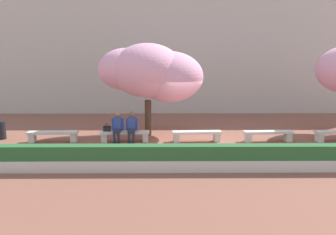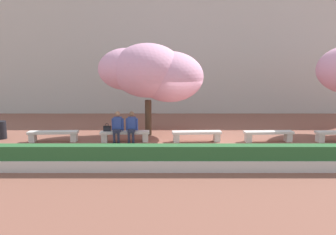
{
  "view_description": "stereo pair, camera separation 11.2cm",
  "coord_description": "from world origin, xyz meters",
  "px_view_note": "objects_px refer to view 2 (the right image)",
  "views": [
    {
      "loc": [
        -1.32,
        -13.44,
        3.26
      ],
      "look_at": [
        -1.21,
        0.2,
        1.0
      ],
      "focal_mm": 35.0,
      "sensor_mm": 36.0,
      "label": 1
    },
    {
      "loc": [
        -1.21,
        -13.44,
        3.26
      ],
      "look_at": [
        -1.21,
        0.2,
        1.0
      ],
      "focal_mm": 35.0,
      "sensor_mm": 36.0,
      "label": 2
    }
  ],
  "objects_px": {
    "stone_bench_near_west": "(125,134)",
    "person_seated_left": "(117,126)",
    "cherry_tree_main": "(151,73)",
    "handbag": "(107,128)",
    "trash_bin": "(1,130)",
    "stone_bench_west_end": "(53,134)",
    "person_seated_right": "(132,126)",
    "stone_bench_center": "(197,134)",
    "stone_bench_near_east": "(268,134)"
  },
  "relations": [
    {
      "from": "person_seated_right",
      "to": "cherry_tree_main",
      "type": "height_order",
      "value": "cherry_tree_main"
    },
    {
      "from": "handbag",
      "to": "cherry_tree_main",
      "type": "relative_size",
      "value": 0.07
    },
    {
      "from": "handbag",
      "to": "stone_bench_west_end",
      "type": "bearing_deg",
      "value": -179.66
    },
    {
      "from": "stone_bench_center",
      "to": "handbag",
      "type": "distance_m",
      "value": 3.77
    },
    {
      "from": "person_seated_left",
      "to": "cherry_tree_main",
      "type": "distance_m",
      "value": 2.95
    },
    {
      "from": "stone_bench_west_end",
      "to": "stone_bench_near_west",
      "type": "height_order",
      "value": "same"
    },
    {
      "from": "stone_bench_near_west",
      "to": "stone_bench_near_east",
      "type": "height_order",
      "value": "same"
    },
    {
      "from": "stone_bench_center",
      "to": "trash_bin",
      "type": "relative_size",
      "value": 2.66
    },
    {
      "from": "person_seated_right",
      "to": "trash_bin",
      "type": "bearing_deg",
      "value": 174.1
    },
    {
      "from": "person_seated_left",
      "to": "person_seated_right",
      "type": "xyz_separation_m",
      "value": [
        0.59,
        -0.0,
        0.0
      ]
    },
    {
      "from": "stone_bench_center",
      "to": "stone_bench_near_east",
      "type": "height_order",
      "value": "same"
    },
    {
      "from": "stone_bench_near_east",
      "to": "stone_bench_west_end",
      "type": "bearing_deg",
      "value": 180.0
    },
    {
      "from": "stone_bench_near_west",
      "to": "handbag",
      "type": "distance_m",
      "value": 0.79
    },
    {
      "from": "trash_bin",
      "to": "handbag",
      "type": "bearing_deg",
      "value": -6.38
    },
    {
      "from": "person_seated_right",
      "to": "stone_bench_near_west",
      "type": "bearing_deg",
      "value": 169.74
    },
    {
      "from": "stone_bench_west_end",
      "to": "stone_bench_near_west",
      "type": "distance_m",
      "value": 3.02
    },
    {
      "from": "stone_bench_near_west",
      "to": "handbag",
      "type": "xyz_separation_m",
      "value": [
        -0.75,
        0.01,
        0.27
      ]
    },
    {
      "from": "handbag",
      "to": "trash_bin",
      "type": "bearing_deg",
      "value": 173.62
    },
    {
      "from": "stone_bench_center",
      "to": "cherry_tree_main",
      "type": "distance_m",
      "value": 3.51
    },
    {
      "from": "stone_bench_near_east",
      "to": "cherry_tree_main",
      "type": "relative_size",
      "value": 0.44
    },
    {
      "from": "cherry_tree_main",
      "to": "person_seated_right",
      "type": "bearing_deg",
      "value": -117.24
    },
    {
      "from": "person_seated_right",
      "to": "stone_bench_center",
      "type": "bearing_deg",
      "value": 1.13
    },
    {
      "from": "stone_bench_west_end",
      "to": "cherry_tree_main",
      "type": "relative_size",
      "value": 0.44
    },
    {
      "from": "stone_bench_near_west",
      "to": "stone_bench_near_east",
      "type": "bearing_deg",
      "value": 0.0
    },
    {
      "from": "stone_bench_near_west",
      "to": "person_seated_left",
      "type": "xyz_separation_m",
      "value": [
        -0.3,
        -0.05,
        0.39
      ]
    },
    {
      "from": "handbag",
      "to": "cherry_tree_main",
      "type": "height_order",
      "value": "cherry_tree_main"
    },
    {
      "from": "stone_bench_west_end",
      "to": "stone_bench_center",
      "type": "relative_size",
      "value": 1.0
    },
    {
      "from": "stone_bench_center",
      "to": "stone_bench_near_east",
      "type": "relative_size",
      "value": 1.0
    },
    {
      "from": "cherry_tree_main",
      "to": "stone_bench_center",
      "type": "bearing_deg",
      "value": -36.43
    },
    {
      "from": "stone_bench_west_end",
      "to": "person_seated_left",
      "type": "relative_size",
      "value": 1.61
    },
    {
      "from": "person_seated_left",
      "to": "handbag",
      "type": "bearing_deg",
      "value": 171.47
    },
    {
      "from": "person_seated_left",
      "to": "cherry_tree_main",
      "type": "bearing_deg",
      "value": 47.62
    },
    {
      "from": "handbag",
      "to": "cherry_tree_main",
      "type": "bearing_deg",
      "value": 38.23
    },
    {
      "from": "trash_bin",
      "to": "person_seated_left",
      "type": "bearing_deg",
      "value": -6.57
    },
    {
      "from": "handbag",
      "to": "cherry_tree_main",
      "type": "xyz_separation_m",
      "value": [
        1.81,
        1.43,
        2.27
      ]
    },
    {
      "from": "stone_bench_west_end",
      "to": "person_seated_right",
      "type": "relative_size",
      "value": 1.61
    },
    {
      "from": "stone_bench_near_east",
      "to": "person_seated_right",
      "type": "height_order",
      "value": "person_seated_right"
    },
    {
      "from": "person_seated_left",
      "to": "stone_bench_near_west",
      "type": "bearing_deg",
      "value": 10.18
    },
    {
      "from": "stone_bench_west_end",
      "to": "person_seated_left",
      "type": "bearing_deg",
      "value": -1.13
    },
    {
      "from": "stone_bench_near_west",
      "to": "stone_bench_center",
      "type": "height_order",
      "value": "same"
    },
    {
      "from": "stone_bench_west_end",
      "to": "person_seated_right",
      "type": "distance_m",
      "value": 3.34
    },
    {
      "from": "stone_bench_west_end",
      "to": "stone_bench_near_east",
      "type": "xyz_separation_m",
      "value": [
        9.05,
        0.0,
        0.0
      ]
    },
    {
      "from": "stone_bench_near_west",
      "to": "trash_bin",
      "type": "distance_m",
      "value": 5.5
    },
    {
      "from": "stone_bench_near_west",
      "to": "stone_bench_near_east",
      "type": "xyz_separation_m",
      "value": [
        6.03,
        0.0,
        0.0
      ]
    },
    {
      "from": "person_seated_left",
      "to": "stone_bench_center",
      "type": "bearing_deg",
      "value": 0.93
    },
    {
      "from": "stone_bench_near_west",
      "to": "stone_bench_center",
      "type": "xyz_separation_m",
      "value": [
        3.02,
        0.0,
        0.0
      ]
    },
    {
      "from": "stone_bench_west_end",
      "to": "cherry_tree_main",
      "type": "distance_m",
      "value": 5.02
    },
    {
      "from": "stone_bench_near_east",
      "to": "person_seated_right",
      "type": "distance_m",
      "value": 5.75
    },
    {
      "from": "stone_bench_west_end",
      "to": "person_seated_right",
      "type": "height_order",
      "value": "person_seated_right"
    },
    {
      "from": "stone_bench_west_end",
      "to": "stone_bench_near_east",
      "type": "relative_size",
      "value": 1.0
    }
  ]
}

